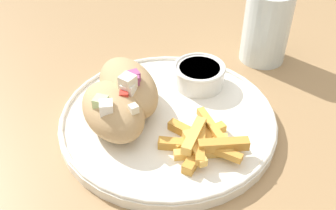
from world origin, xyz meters
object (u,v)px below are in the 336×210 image
object	(u,v)px
pita_sandwich_far	(128,86)
sauce_ramekin	(199,74)
water_glass	(266,29)
plate	(168,119)
pita_sandwich_near	(113,110)
fries_pile	(203,142)

from	to	relation	value
pita_sandwich_far	sauce_ramekin	world-z (taller)	pita_sandwich_far
sauce_ramekin	water_glass	bearing A→B (deg)	60.25
plate	sauce_ramekin	bearing A→B (deg)	78.27
pita_sandwich_near	fries_pile	distance (m)	0.12
plate	pita_sandwich_far	bearing A→B (deg)	172.58
pita_sandwich_near	sauce_ramekin	size ratio (longest dim) A/B	1.73
fries_pile	pita_sandwich_near	bearing A→B (deg)	-178.60
sauce_ramekin	pita_sandwich_near	bearing A→B (deg)	-120.57
plate	sauce_ramekin	size ratio (longest dim) A/B	3.82
fries_pile	sauce_ramekin	distance (m)	0.13
pita_sandwich_far	water_glass	distance (m)	0.25
plate	pita_sandwich_near	size ratio (longest dim) A/B	2.21
pita_sandwich_near	water_glass	bearing A→B (deg)	101.20
pita_sandwich_near	pita_sandwich_far	xyz separation A→B (m)	(-0.00, 0.05, 0.00)
sauce_ramekin	plate	bearing A→B (deg)	-101.73
sauce_ramekin	pita_sandwich_far	bearing A→B (deg)	-135.40
plate	water_glass	size ratio (longest dim) A/B	2.44
plate	pita_sandwich_near	bearing A→B (deg)	-143.12
pita_sandwich_far	fries_pile	bearing A→B (deg)	23.96
fries_pile	plate	bearing A→B (deg)	146.21
pita_sandwich_near	pita_sandwich_far	size ratio (longest dim) A/B	0.93
sauce_ramekin	water_glass	distance (m)	0.15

